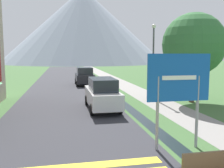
# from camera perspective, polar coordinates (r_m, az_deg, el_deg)

# --- Properties ---
(ground_plane) EXTENTS (160.00, 160.00, 0.00)m
(ground_plane) POSITION_cam_1_polar(r_m,az_deg,el_deg) (23.53, -4.76, -0.92)
(ground_plane) COLOR #3D6033
(road) EXTENTS (6.40, 60.00, 0.01)m
(road) POSITION_cam_1_polar(r_m,az_deg,el_deg) (33.32, -10.99, 1.28)
(road) COLOR #2D2D33
(road) RESTS_ON ground_plane
(footpath) EXTENTS (2.20, 60.00, 0.01)m
(footpath) POSITION_cam_1_polar(r_m,az_deg,el_deg) (33.89, -0.62, 1.50)
(footpath) COLOR gray
(footpath) RESTS_ON ground_plane
(drainage_channel) EXTENTS (0.60, 60.00, 0.00)m
(drainage_channel) POSITION_cam_1_polar(r_m,az_deg,el_deg) (33.53, -4.66, 1.42)
(drainage_channel) COLOR black
(drainage_channel) RESTS_ON ground_plane
(mountain_distant) EXTENTS (57.99, 57.99, 26.46)m
(mountain_distant) POSITION_cam_1_polar(r_m,az_deg,el_deg) (92.95, -6.55, 13.05)
(mountain_distant) COLOR gray
(mountain_distant) RESTS_ON ground_plane
(road_sign) EXTENTS (2.18, 0.11, 3.20)m
(road_sign) POSITION_cam_1_polar(r_m,az_deg,el_deg) (8.48, 14.99, -0.34)
(road_sign) COLOR gray
(road_sign) RESTS_ON ground_plane
(parked_car_near) EXTENTS (1.70, 4.44, 1.82)m
(parked_car_near) POSITION_cam_1_polar(r_m,az_deg,el_deg) (14.40, -2.27, -2.23)
(parked_car_near) COLOR silver
(parked_car_near) RESTS_ON ground_plane
(parked_car_far) EXTENTS (1.86, 3.90, 1.82)m
(parked_car_far) POSITION_cam_1_polar(r_m,az_deg,el_deg) (25.79, -6.29, 1.78)
(parked_car_far) COLOR black
(parked_car_far) RESTS_ON ground_plane
(streetlamp) EXTENTS (0.28, 0.28, 5.24)m
(streetlamp) POSITION_cam_1_polar(r_m,az_deg,el_deg) (17.87, 9.42, 6.51)
(streetlamp) COLOR #515156
(streetlamp) RESTS_ON ground_plane
(tree_by_path) EXTENTS (4.09, 4.09, 5.85)m
(tree_by_path) POSITION_cam_1_polar(r_m,az_deg,el_deg) (17.25, 18.16, 8.57)
(tree_by_path) COLOR brown
(tree_by_path) RESTS_ON ground_plane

